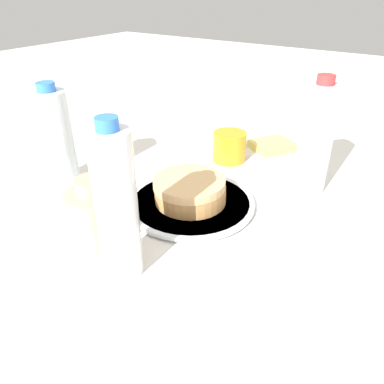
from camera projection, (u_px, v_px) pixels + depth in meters
name	position (u px, v px, depth m)	size (l,w,h in m)	color
ground_plane	(185.00, 211.00, 0.74)	(4.00, 4.00, 0.00)	silver
plate	(192.00, 203.00, 0.75)	(0.25, 0.25, 0.01)	silver
pancake_stack	(190.00, 190.00, 0.73)	(0.14, 0.14, 0.05)	tan
juice_glass	(229.00, 147.00, 0.92)	(0.08, 0.08, 0.07)	orange
cream_jug	(95.00, 215.00, 0.63)	(0.09, 0.09, 0.12)	tan
water_bottle_near	(117.00, 206.00, 0.53)	(0.06, 0.06, 0.25)	white
water_bottle_mid	(315.00, 140.00, 0.75)	(0.07, 0.07, 0.24)	silver
water_bottle_far	(56.00, 139.00, 0.78)	(0.07, 0.07, 0.22)	silver
napkin	(273.00, 146.00, 0.99)	(0.14, 0.13, 0.02)	#E5D166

